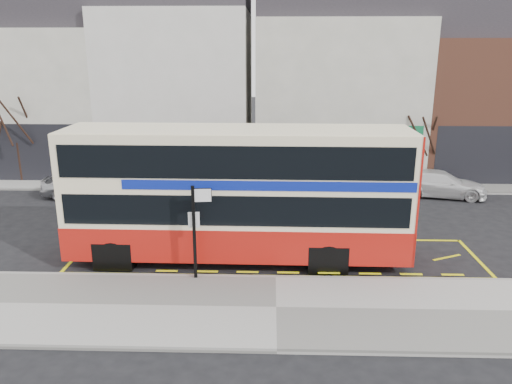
{
  "coord_description": "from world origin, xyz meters",
  "views": [
    {
      "loc": [
        -0.18,
        -14.68,
        7.07
      ],
      "look_at": [
        -0.69,
        2.0,
        2.21
      ],
      "focal_mm": 35.0,
      "sensor_mm": 36.0,
      "label": 1
    }
  ],
  "objects_px": {
    "car_white": "(440,184)",
    "street_tree_right": "(421,124)",
    "car_grey": "(290,177)",
    "car_silver": "(84,184)",
    "street_tree_left": "(13,107)",
    "bus_stop_post": "(196,223)",
    "double_decker_bus": "(239,193)"
  },
  "relations": [
    {
      "from": "car_white",
      "to": "street_tree_right",
      "type": "bearing_deg",
      "value": 26.76
    },
    {
      "from": "car_grey",
      "to": "street_tree_right",
      "type": "relative_size",
      "value": 0.97
    },
    {
      "from": "car_silver",
      "to": "car_grey",
      "type": "bearing_deg",
      "value": -85.75
    },
    {
      "from": "car_white",
      "to": "street_tree_left",
      "type": "height_order",
      "value": "street_tree_left"
    },
    {
      "from": "car_silver",
      "to": "street_tree_left",
      "type": "xyz_separation_m",
      "value": [
        -4.36,
        2.59,
        3.41
      ]
    },
    {
      "from": "bus_stop_post",
      "to": "street_tree_left",
      "type": "distance_m",
      "value": 16.28
    },
    {
      "from": "bus_stop_post",
      "to": "car_grey",
      "type": "relative_size",
      "value": 0.64
    },
    {
      "from": "double_decker_bus",
      "to": "car_white",
      "type": "bearing_deg",
      "value": 40.52
    },
    {
      "from": "double_decker_bus",
      "to": "street_tree_right",
      "type": "xyz_separation_m",
      "value": [
        8.81,
        9.86,
        0.87
      ]
    },
    {
      "from": "street_tree_left",
      "to": "street_tree_right",
      "type": "height_order",
      "value": "street_tree_left"
    },
    {
      "from": "double_decker_bus",
      "to": "street_tree_right",
      "type": "height_order",
      "value": "street_tree_right"
    },
    {
      "from": "double_decker_bus",
      "to": "bus_stop_post",
      "type": "bearing_deg",
      "value": -122.44
    },
    {
      "from": "street_tree_left",
      "to": "double_decker_bus",
      "type": "bearing_deg",
      "value": -38.23
    },
    {
      "from": "double_decker_bus",
      "to": "car_white",
      "type": "xyz_separation_m",
      "value": [
        9.36,
        7.83,
        -1.76
      ]
    },
    {
      "from": "car_silver",
      "to": "car_white",
      "type": "xyz_separation_m",
      "value": [
        17.42,
        0.65,
        -0.04
      ]
    },
    {
      "from": "car_grey",
      "to": "street_tree_right",
      "type": "bearing_deg",
      "value": -82.66
    },
    {
      "from": "double_decker_bus",
      "to": "car_silver",
      "type": "bearing_deg",
      "value": 138.89
    },
    {
      "from": "car_silver",
      "to": "street_tree_right",
      "type": "xyz_separation_m",
      "value": [
        16.86,
        2.68,
        2.59
      ]
    },
    {
      "from": "double_decker_bus",
      "to": "street_tree_right",
      "type": "bearing_deg",
      "value": 48.82
    },
    {
      "from": "car_grey",
      "to": "street_tree_left",
      "type": "height_order",
      "value": "street_tree_left"
    },
    {
      "from": "car_grey",
      "to": "car_silver",
      "type": "bearing_deg",
      "value": 91.6
    },
    {
      "from": "car_silver",
      "to": "car_grey",
      "type": "distance_m",
      "value": 10.18
    },
    {
      "from": "car_silver",
      "to": "street_tree_right",
      "type": "bearing_deg",
      "value": -83.43
    },
    {
      "from": "street_tree_left",
      "to": "street_tree_right",
      "type": "bearing_deg",
      "value": 0.22
    },
    {
      "from": "car_grey",
      "to": "street_tree_right",
      "type": "height_order",
      "value": "street_tree_right"
    },
    {
      "from": "street_tree_right",
      "to": "bus_stop_post",
      "type": "bearing_deg",
      "value": -130.56
    },
    {
      "from": "car_grey",
      "to": "street_tree_right",
      "type": "distance_m",
      "value": 7.35
    },
    {
      "from": "car_grey",
      "to": "street_tree_left",
      "type": "relative_size",
      "value": 0.78
    },
    {
      "from": "car_grey",
      "to": "street_tree_right",
      "type": "xyz_separation_m",
      "value": [
        6.75,
        1.49,
        2.49
      ]
    },
    {
      "from": "bus_stop_post",
      "to": "car_silver",
      "type": "xyz_separation_m",
      "value": [
        -6.86,
        9.0,
        -1.27
      ]
    },
    {
      "from": "double_decker_bus",
      "to": "car_silver",
      "type": "height_order",
      "value": "double_decker_bus"
    },
    {
      "from": "car_grey",
      "to": "street_tree_left",
      "type": "xyz_separation_m",
      "value": [
        -14.47,
        1.41,
        3.31
      ]
    }
  ]
}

